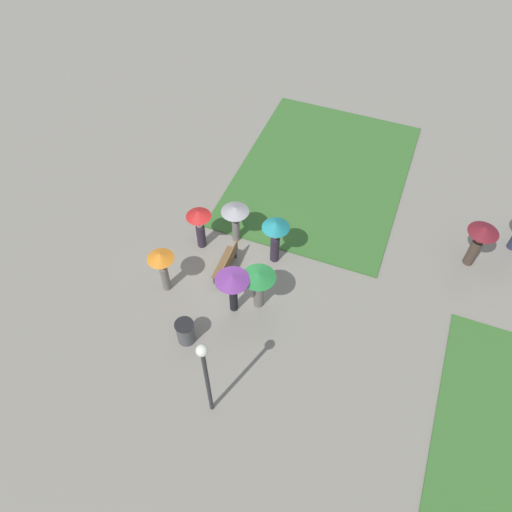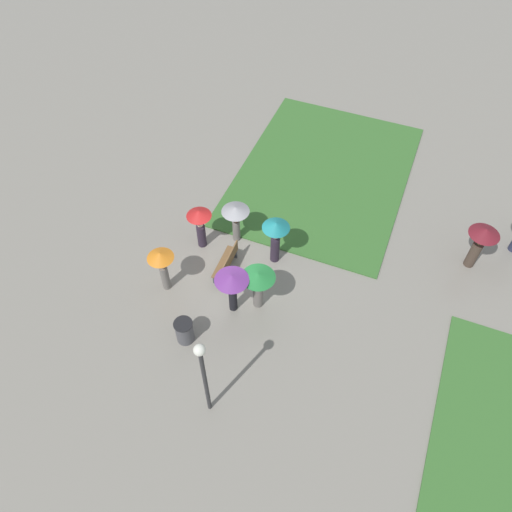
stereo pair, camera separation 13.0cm
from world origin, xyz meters
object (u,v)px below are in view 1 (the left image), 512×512
Objects in this scene: crowd_person_green at (259,282)px; crowd_person_grey at (235,215)px; park_bench at (227,263)px; crowd_person_orange at (162,263)px; crowd_person_purple at (233,283)px; trash_bin at (185,332)px; crowd_person_teal at (276,234)px; lamp_post at (206,371)px; crowd_person_red at (199,222)px; lone_walker_far_path at (480,238)px.

crowd_person_grey is at bearing -168.32° from crowd_person_green.
crowd_person_orange is (1.49, -1.70, 0.94)m from park_bench.
trash_bin is at bearing -31.55° from crowd_person_purple.
lamp_post is at bearing -67.38° from crowd_person_teal.
crowd_person_green is at bearing -9.63° from crowd_person_grey.
crowd_person_orange is at bearing 45.49° from crowd_person_red.
park_bench is 0.90× the size of crowd_person_green.
crowd_person_green is 3.35m from crowd_person_orange.
lone_walker_far_path is (-4.58, 6.62, 0.10)m from crowd_person_green.
crowd_person_orange reaches higher than trash_bin.
crowd_person_green is (-4.03, -0.04, -1.18)m from lamp_post.
crowd_person_red is at bearing -102.47° from crowd_person_grey.
crowd_person_grey is 0.91× the size of crowd_person_purple.
lone_walker_far_path is at bearing 99.13° from crowd_person_green.
park_bench is at bearing -149.87° from crowd_person_purple.
crowd_person_teal is at bearing 159.22° from crowd_person_green.
crowd_person_red is 1.06× the size of crowd_person_green.
crowd_person_teal is 2.64m from crowd_person_purple.
lamp_post is 4.20m from crowd_person_green.
lamp_post is at bearing 10.70° from crowd_person_purple.
park_bench is 0.79× the size of crowd_person_teal.
lamp_post is 1.97× the size of crowd_person_orange.
crowd_person_orange is (3.04, -1.41, 0.08)m from crowd_person_grey.
crowd_person_green is (-0.48, 0.73, -0.21)m from crowd_person_purple.
lamp_post is 3.24m from trash_bin.
lamp_post is 4.01× the size of trash_bin.
trash_bin reaches higher than park_bench.
crowd_person_orange reaches higher than crowd_person_red.
trash_bin is at bearing -89.20° from crowd_person_teal.
park_bench is at bearing 134.83° from lone_walker_far_path.
trash_bin is at bearing 7.22° from crowd_person_orange.
lamp_post is at bearing 80.89° from crowd_person_red.
crowd_person_green is at bearing 121.48° from crowd_person_purple.
lamp_post reaches higher than crowd_person_grey.
lone_walker_far_path reaches higher than crowd_person_purple.
trash_bin is 0.47× the size of crowd_person_teal.
crowd_person_teal is at bearing 93.26° from crowd_person_orange.
lamp_post is at bearing -25.04° from crowd_person_green.
crowd_person_grey is 0.90× the size of crowd_person_orange.
crowd_person_grey is at bearing 177.51° from crowd_person_red.
crowd_person_grey is (-4.68, -0.18, 0.85)m from trash_bin.
crowd_person_red reaches higher than trash_bin.
crowd_person_orange is (2.28, -0.30, 0.09)m from crowd_person_red.
crowd_person_orange is at bearing -90.09° from crowd_person_purple.
park_bench is 5.62m from lamp_post.
crowd_person_green is at bearing -64.58° from crowd_person_teal.
park_bench is 1.67× the size of trash_bin.
crowd_person_grey is at bearing -171.43° from park_bench.
crowd_person_purple is at bearing -167.76° from lamp_post.
crowd_person_grey is 3.13m from crowd_person_green.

